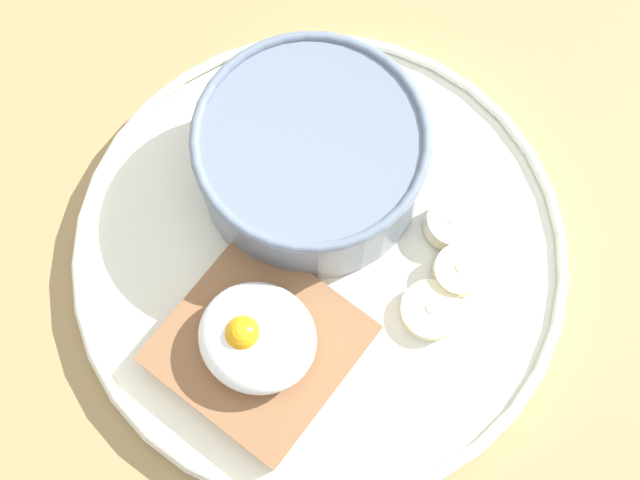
{
  "coord_description": "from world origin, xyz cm",
  "views": [
    {
      "loc": [
        7.92,
        -13.59,
        51.02
      ],
      "look_at": [
        0.0,
        0.0,
        5.0
      ],
      "focal_mm": 50.0,
      "sensor_mm": 36.0,
      "label": 1
    }
  ],
  "objects_px": {
    "banana_slice_back": "(458,271)",
    "poached_egg": "(259,339)",
    "banana_slice_front": "(428,315)",
    "banana_slice_left": "(451,223)",
    "oatmeal_bowl": "(311,157)",
    "toast_slice": "(263,347)"
  },
  "relations": [
    {
      "from": "banana_slice_back",
      "to": "poached_egg",
      "type": "bearing_deg",
      "value": -128.07
    },
    {
      "from": "banana_slice_front",
      "to": "poached_egg",
      "type": "bearing_deg",
      "value": -138.31
    },
    {
      "from": "banana_slice_left",
      "to": "banana_slice_back",
      "type": "xyz_separation_m",
      "value": [
        0.02,
        -0.02,
        -0.0
      ]
    },
    {
      "from": "oatmeal_bowl",
      "to": "banana_slice_back",
      "type": "relative_size",
      "value": 3.17
    },
    {
      "from": "toast_slice",
      "to": "banana_slice_front",
      "type": "height_order",
      "value": "toast_slice"
    },
    {
      "from": "toast_slice",
      "to": "banana_slice_front",
      "type": "bearing_deg",
      "value": 41.84
    },
    {
      "from": "banana_slice_front",
      "to": "toast_slice",
      "type": "bearing_deg",
      "value": -138.16
    },
    {
      "from": "banana_slice_front",
      "to": "banana_slice_left",
      "type": "bearing_deg",
      "value": 104.26
    },
    {
      "from": "poached_egg",
      "to": "banana_slice_left",
      "type": "distance_m",
      "value": 0.13
    },
    {
      "from": "oatmeal_bowl",
      "to": "poached_egg",
      "type": "relative_size",
      "value": 2.06
    },
    {
      "from": "banana_slice_left",
      "to": "banana_slice_back",
      "type": "bearing_deg",
      "value": -53.94
    },
    {
      "from": "oatmeal_bowl",
      "to": "banana_slice_front",
      "type": "height_order",
      "value": "oatmeal_bowl"
    },
    {
      "from": "toast_slice",
      "to": "banana_slice_back",
      "type": "xyz_separation_m",
      "value": [
        0.07,
        0.09,
        -0.0
      ]
    },
    {
      "from": "toast_slice",
      "to": "banana_slice_back",
      "type": "bearing_deg",
      "value": 52.11
    },
    {
      "from": "toast_slice",
      "to": "banana_slice_left",
      "type": "bearing_deg",
      "value": 64.31
    },
    {
      "from": "banana_slice_front",
      "to": "banana_slice_back",
      "type": "relative_size",
      "value": 0.87
    },
    {
      "from": "toast_slice",
      "to": "poached_egg",
      "type": "xyz_separation_m",
      "value": [
        -0.0,
        -0.0,
        0.02
      ]
    },
    {
      "from": "oatmeal_bowl",
      "to": "banana_slice_left",
      "type": "bearing_deg",
      "value": 8.03
    },
    {
      "from": "poached_egg",
      "to": "banana_slice_front",
      "type": "relative_size",
      "value": 1.77
    },
    {
      "from": "poached_egg",
      "to": "oatmeal_bowl",
      "type": "bearing_deg",
      "value": 105.7
    },
    {
      "from": "poached_egg",
      "to": "banana_slice_left",
      "type": "xyz_separation_m",
      "value": [
        0.06,
        0.11,
        -0.02
      ]
    },
    {
      "from": "poached_egg",
      "to": "banana_slice_back",
      "type": "bearing_deg",
      "value": 51.93
    }
  ]
}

